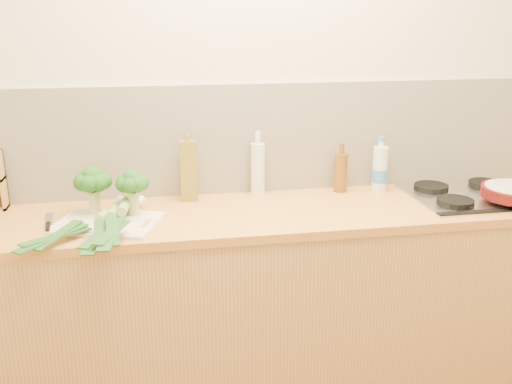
% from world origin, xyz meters
% --- Properties ---
extents(room_shell, '(3.50, 3.50, 3.50)m').
position_xyz_m(room_shell, '(0.00, 1.49, 1.17)').
color(room_shell, beige).
rests_on(room_shell, ground).
extents(counter, '(3.20, 0.62, 0.90)m').
position_xyz_m(counter, '(0.00, 1.20, 0.45)').
color(counter, tan).
rests_on(counter, ground).
extents(gas_hob, '(0.58, 0.50, 0.04)m').
position_xyz_m(gas_hob, '(1.02, 1.20, 0.91)').
color(gas_hob, silver).
rests_on(gas_hob, counter).
extents(chopping_board, '(0.50, 0.43, 0.01)m').
position_xyz_m(chopping_board, '(-0.70, 1.13, 0.91)').
color(chopping_board, beige).
rests_on(chopping_board, counter).
extents(broccoli_left, '(0.16, 0.17, 0.22)m').
position_xyz_m(broccoli_left, '(-0.76, 1.25, 1.06)').
color(broccoli_left, '#9BAA63').
rests_on(broccoli_left, chopping_board).
extents(broccoli_right, '(0.14, 0.15, 0.20)m').
position_xyz_m(broccoli_right, '(-0.59, 1.20, 1.05)').
color(broccoli_right, '#9BAA63').
rests_on(broccoli_right, chopping_board).
extents(leek_front, '(0.48, 0.59, 0.04)m').
position_xyz_m(leek_front, '(-0.73, 1.13, 0.94)').
color(leek_front, white).
rests_on(leek_front, chopping_board).
extents(leek_mid, '(0.15, 0.63, 0.04)m').
position_xyz_m(leek_mid, '(-0.69, 1.06, 0.95)').
color(leek_mid, white).
rests_on(leek_mid, chopping_board).
extents(leek_back, '(0.14, 0.68, 0.04)m').
position_xyz_m(leek_back, '(-0.64, 1.08, 0.97)').
color(leek_back, white).
rests_on(leek_back, chopping_board).
extents(chefs_knife, '(0.06, 0.28, 0.02)m').
position_xyz_m(chefs_knife, '(-0.95, 1.14, 0.91)').
color(chefs_knife, silver).
rests_on(chefs_knife, counter).
extents(oil_tin, '(0.08, 0.05, 0.32)m').
position_xyz_m(oil_tin, '(-0.34, 1.40, 1.05)').
color(oil_tin, olive).
rests_on(oil_tin, counter).
extents(glass_bottle, '(0.07, 0.07, 0.32)m').
position_xyz_m(glass_bottle, '(0.00, 1.44, 1.03)').
color(glass_bottle, silver).
rests_on(glass_bottle, counter).
extents(amber_bottle, '(0.06, 0.06, 0.25)m').
position_xyz_m(amber_bottle, '(0.42, 1.41, 1.00)').
color(amber_bottle, brown).
rests_on(amber_bottle, counter).
extents(water_bottle, '(0.08, 0.08, 0.26)m').
position_xyz_m(water_bottle, '(0.62, 1.39, 1.01)').
color(water_bottle, silver).
rests_on(water_bottle, counter).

